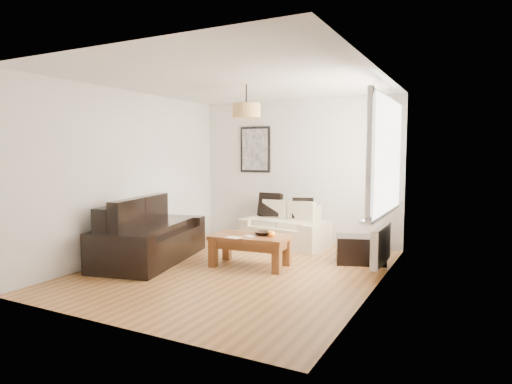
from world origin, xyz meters
The scene contains 21 objects.
floor centered at (0.00, 0.00, 0.00)m, with size 4.50×4.50×0.00m, color brown.
ceiling centered at (0.00, 0.00, 2.60)m, with size 3.80×4.50×0.00m, color white, non-canonical shape.
wall_back centered at (0.00, 2.25, 1.30)m, with size 3.80×0.04×2.60m, color silver, non-canonical shape.
wall_front centered at (0.00, -2.25, 1.30)m, with size 3.80×0.04×2.60m, color silver, non-canonical shape.
wall_left centered at (-1.90, 0.00, 1.30)m, with size 0.04×4.50×2.60m, color silver, non-canonical shape.
wall_right centered at (1.90, 0.00, 1.30)m, with size 0.04×4.50×2.60m, color silver, non-canonical shape.
window_bay centered at (1.86, 0.80, 1.60)m, with size 0.14×1.90×1.60m, color white, non-canonical shape.
radiator centered at (1.82, 0.80, 0.38)m, with size 0.10×0.90×0.52m, color white.
poster centered at (-0.85, 2.22, 1.70)m, with size 0.62×0.04×0.87m, color black, non-canonical shape.
pendant_shade centered at (0.00, 0.30, 2.23)m, with size 0.40×0.40×0.20m, color tan.
loveseat_cream centered at (-0.04, 1.78, 0.36)m, with size 1.47×0.80×0.73m, color beige, non-canonical shape.
sofa_leather centered at (-1.43, -0.12, 0.43)m, with size 2.01×0.98×0.87m, color black, non-canonical shape.
coffee_table centered at (0.08, 0.27, 0.23)m, with size 1.11×0.60×0.45m, color brown, non-canonical shape.
ottoman centered at (1.45, 1.18, 0.20)m, with size 0.71×0.45×0.40m, color black.
cushion_left centered at (-0.41, 1.96, 0.69)m, with size 0.43×0.13×0.43m, color black.
cushion_right centered at (0.23, 1.96, 0.66)m, with size 0.37×0.11×0.37m, color black.
fruit_bowl centered at (0.24, 0.36, 0.48)m, with size 0.23×0.23×0.06m, color black.
orange_a centered at (0.41, 0.30, 0.49)m, with size 0.09×0.09×0.09m, color orange.
orange_b centered at (0.40, 0.32, 0.49)m, with size 0.09×0.09×0.09m, color #DF4C12.
orange_c centered at (0.33, 0.40, 0.49)m, with size 0.07×0.07×0.07m, color orange.
papers centered at (-0.05, 0.00, 0.46)m, with size 0.20×0.14×0.01m, color silver.
Camera 1 is at (2.97, -5.17, 1.63)m, focal length 30.44 mm.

